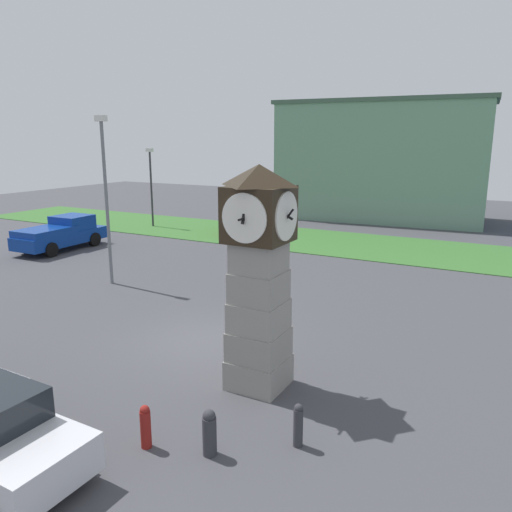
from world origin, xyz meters
TOP-DOWN VIEW (x-y plane):
  - ground_plane at (0.00, 0.00)m, footprint 89.36×89.36m
  - clock_tower at (2.90, -1.78)m, footprint 1.79×1.87m
  - bollard_near_tower at (4.84, -3.70)m, footprint 0.20×0.20m
  - bollard_mid_row at (3.40, -4.80)m, footprint 0.29×0.29m
  - bollard_far_row at (2.11, -5.21)m, footprint 0.22×0.22m
  - car_silver_hatch at (-8.24, 16.67)m, footprint 2.89×4.69m
  - pickup_truck at (-14.66, 7.15)m, footprint 2.32×5.41m
  - street_lamp_near_road at (-7.17, 3.38)m, footprint 0.50×0.24m
  - street_lamp_far_side at (-15.08, 15.65)m, footprint 0.50×0.24m
  - warehouse_blue_far at (-1.74, 27.38)m, footprint 16.29×8.39m
  - grass_verge_far at (-3.19, 16.38)m, footprint 53.62×7.30m

SIDE VIEW (x-z plane):
  - ground_plane at x=0.00m, z-range 0.00..0.00m
  - grass_verge_far at x=-3.19m, z-range 0.00..0.04m
  - bollard_far_row at x=2.11m, z-range 0.01..0.95m
  - bollard_near_tower at x=4.84m, z-range 0.01..0.96m
  - bollard_mid_row at x=3.40m, z-range 0.01..0.99m
  - car_silver_hatch at x=-8.24m, z-range 0.02..1.51m
  - pickup_truck at x=-14.66m, z-range 0.01..1.86m
  - clock_tower at x=2.90m, z-range 0.13..5.75m
  - street_lamp_far_side at x=-15.08m, z-range 0.48..6.03m
  - street_lamp_near_road at x=-7.17m, z-range 0.51..7.63m
  - warehouse_blue_far at x=-1.74m, z-range 0.01..9.07m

